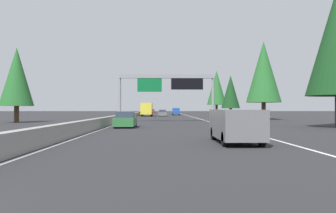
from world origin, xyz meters
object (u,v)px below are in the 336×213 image
Objects in this scene: pickup_distant_a at (176,112)px; sedan_far_center at (126,120)px; conifer_right_near at (264,72)px; box_truck_near_right at (147,109)px; conifer_right_mid at (231,92)px; sign_gantry_overhead at (168,84)px; minivan_near_center at (235,124)px; conifer_right_far at (217,88)px; sedan_mid_center at (153,111)px; sedan_far_right at (162,113)px; conifer_left_near at (17,77)px.

sedan_far_center is at bearing 173.11° from pickup_distant_a.
pickup_distant_a is 0.46× the size of conifer_right_near.
conifer_right_mid is (-11.34, -16.65, 3.34)m from box_truck_near_right.
sign_gantry_overhead reaches higher than minivan_near_center.
sign_gantry_overhead is 14.58m from sedan_far_center.
conifer_right_near reaches higher than sign_gantry_overhead.
pickup_distant_a is at bearing 124.71° from conifer_right_far.
sedan_mid_center is (102.33, 0.34, 0.00)m from sedan_far_center.
conifer_right_mid is (-68.44, -16.95, 4.27)m from sedan_mid_center.
pickup_distant_a is (13.70, -3.64, 0.23)m from sedan_far_right.
conifer_right_far is (67.27, -19.27, 7.10)m from sedan_far_center.
conifer_right_mid is at bearing -124.25° from box_truck_near_right.
minivan_near_center is at bearing -173.84° from sign_gantry_overhead.
sedan_far_right is at bearing 3.50° from minivan_near_center.
conifer_right_mid is 0.87× the size of conifer_left_near.
conifer_right_far is (45.65, 0.06, 0.31)m from conifer_right_near.
conifer_right_mid is at bearing -159.16° from pickup_distant_a.
conifer_right_far is at bearing -15.98° from sedan_far_center.
conifer_right_near reaches higher than pickup_distant_a.
conifer_right_near is 45.65m from conifer_right_far.
box_truck_near_right is 0.91× the size of conifer_left_near.
pickup_distant_a is (73.06, -0.01, -0.04)m from minivan_near_center.
sedan_far_center is at bearing 138.22° from conifer_right_near.
sign_gantry_overhead reaches higher than sedan_mid_center.
box_truck_near_right is at bearing -179.70° from sedan_mid_center.
sedan_mid_center is (116.55, 7.44, -0.27)m from minivan_near_center.
conifer_right_far reaches higher than conifer_right_near.
sedan_far_right is 0.79× the size of pickup_distant_a.
box_truck_near_right is 29.95m from conifer_right_far.
conifer_right_mid is (-24.95, -9.50, 4.03)m from pickup_distant_a.
sign_gantry_overhead reaches higher than sedan_far_right.
sedan_far_right is 28.10m from conifer_right_far.
conifer_right_near is (35.84, -12.22, 6.52)m from minivan_near_center.
sedan_far_right is at bearing -176.19° from sedan_mid_center.
conifer_left_near is at bearing 148.65° from conifer_right_far.
sedan_far_center is 0.54× the size of conifer_right_mid.
sedan_far_right is at bearing -28.39° from conifer_left_near.
box_truck_near_right is at bearing 138.77° from conifer_right_far.
pickup_distant_a is 27.00m from conifer_right_mid.
box_truck_near_right is at bearing 152.28° from pickup_distant_a.
pickup_distant_a is 0.66× the size of box_truck_near_right.
sign_gantry_overhead is at bearing -84.01° from conifer_left_near.
sedan_mid_center is 0.52× the size of box_truck_near_right.
conifer_right_far reaches higher than conifer_right_mid.
sign_gantry_overhead is 1.35× the size of conifer_left_near.
sign_gantry_overhead is at bearing -17.23° from sedan_far_center.
sedan_far_right is 57.32m from sedan_mid_center.
sedan_far_center is 70.33m from conifer_right_far.
minivan_near_center is (-27.53, -2.97, -4.01)m from sign_gantry_overhead.
box_truck_near_right is 20.42m from conifer_right_mid.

